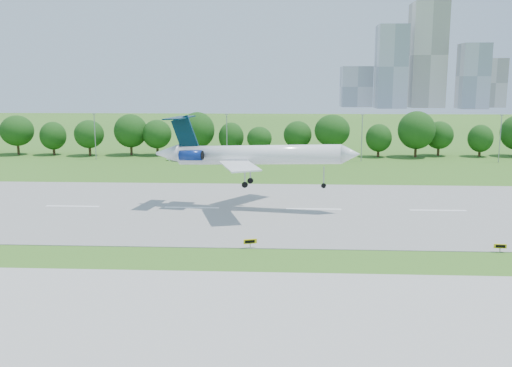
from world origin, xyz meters
name	(u,v)px	position (x,y,z in m)	size (l,w,h in m)	color
ground	(324,256)	(0.00, 0.00, 0.00)	(600.00, 600.00, 0.00)	#2D5B17
runway	(314,209)	(0.00, 25.00, 0.04)	(400.00, 45.00, 0.08)	gray
taxiway	(337,317)	(0.00, -18.00, 0.04)	(400.00, 23.00, 0.08)	#ADADA8
tree_line	(302,134)	(0.00, 92.00, 6.19)	(288.40, 8.40, 10.40)	#382314
light_poles	(294,137)	(-2.50, 82.00, 6.34)	(175.90, 0.25, 12.19)	gray
skyline	(421,68)	(100.16, 390.61, 30.46)	(127.00, 52.00, 80.00)	#B2B2B7
airliner	(248,154)	(-10.70, 25.28, 9.00)	(33.74, 24.32, 11.37)	white
taxi_sign_left	(250,242)	(-8.98, 2.67, 0.87)	(1.66, 0.68, 1.18)	gray
taxi_sign_centre	(500,246)	(21.59, 2.49, 0.78)	(1.52, 0.27, 1.06)	gray
service_vehicle_a	(175,158)	(-33.81, 81.44, 0.67)	(1.42, 4.06, 1.34)	white
service_vehicle_b	(176,159)	(-32.98, 79.53, 0.53)	(1.25, 3.11, 1.06)	white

